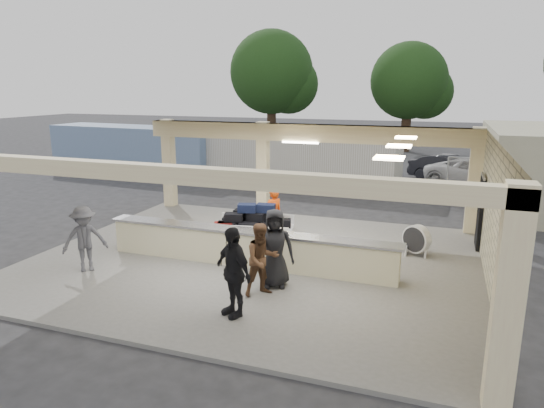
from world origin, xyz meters
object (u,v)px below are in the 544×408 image
at_px(drum_fan, 417,239).
at_px(car_dark, 450,169).
at_px(container_blue, 135,150).
at_px(container_white, 280,158).
at_px(luggage_cart, 253,224).
at_px(passenger_a, 262,260).
at_px(passenger_c, 85,239).
at_px(passenger_d, 275,248).
at_px(car_white_a, 481,174).
at_px(baggage_handler, 273,215).
at_px(passenger_b, 233,272).
at_px(baggage_counter, 247,248).

bearing_deg(drum_fan, car_dark, 118.09).
bearing_deg(container_blue, container_white, 3.70).
bearing_deg(luggage_cart, passenger_a, -75.05).
bearing_deg(passenger_c, container_blue, 75.00).
bearing_deg(passenger_d, car_white_a, 50.09).
bearing_deg(baggage_handler, passenger_d, 55.93).
height_order(baggage_handler, car_white_a, baggage_handler).
bearing_deg(passenger_b, baggage_counter, 139.24).
xyz_separation_m(luggage_cart, baggage_handler, (0.42, 0.66, 0.15)).
xyz_separation_m(passenger_a, car_white_a, (5.51, 15.22, -0.24)).
distance_m(car_dark, container_blue, 17.07).
bearing_deg(drum_fan, container_blue, -177.99).
relative_size(baggage_counter, passenger_a, 4.81).
bearing_deg(passenger_b, car_white_a, 103.16).
relative_size(drum_fan, container_white, 0.08).
distance_m(luggage_cart, car_white_a, 14.01).
distance_m(luggage_cart, drum_fan, 4.74).
relative_size(passenger_b, passenger_c, 1.11).
height_order(drum_fan, passenger_d, passenger_d).
bearing_deg(passenger_a, passenger_d, 36.20).
xyz_separation_m(luggage_cart, passenger_a, (1.45, -3.06, 0.14)).
bearing_deg(luggage_cart, passenger_b, -83.97).
bearing_deg(passenger_d, baggage_handler, 90.26).
height_order(baggage_handler, container_white, container_white).
distance_m(passenger_a, car_white_a, 16.19).
xyz_separation_m(passenger_d, container_blue, (-12.76, 12.72, 0.26)).
distance_m(drum_fan, passenger_b, 6.17).
distance_m(passenger_c, container_white, 13.31).
bearing_deg(passenger_c, luggage_cart, -2.08).
xyz_separation_m(container_white, container_blue, (-8.65, 0.13, 0.04)).
height_order(car_white_a, container_white, container_white).
distance_m(baggage_counter, drum_fan, 4.84).
bearing_deg(car_white_a, container_white, 123.26).
bearing_deg(car_white_a, baggage_handler, 171.33).
bearing_deg(passenger_a, luggage_cart, 72.27).
xyz_separation_m(luggage_cart, car_white_a, (6.97, 12.16, -0.11)).
xyz_separation_m(baggage_counter, passenger_c, (-3.80, -1.78, 0.38)).
distance_m(passenger_b, car_dark, 17.99).
height_order(passenger_c, container_blue, container_blue).
xyz_separation_m(baggage_counter, drum_fan, (4.25, 2.31, -0.01)).
relative_size(car_white_a, container_blue, 0.49).
bearing_deg(baggage_counter, drum_fan, 28.53).
bearing_deg(passenger_d, car_dark, 55.97).
distance_m(baggage_handler, car_white_a, 13.23).
xyz_separation_m(passenger_d, car_white_a, (5.41, 14.65, -0.35)).
relative_size(car_dark, container_white, 0.35).
xyz_separation_m(drum_fan, passenger_d, (-3.09, -3.40, 0.48)).
bearing_deg(drum_fan, baggage_handler, -144.21).
distance_m(baggage_counter, container_white, 11.89).
height_order(car_dark, container_blue, container_blue).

